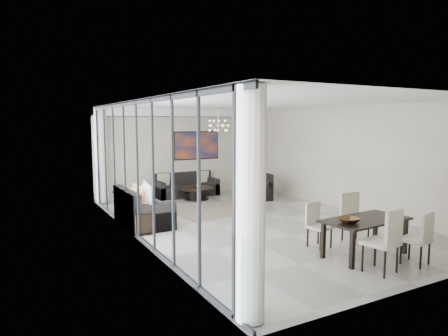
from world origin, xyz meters
TOP-DOWN VIEW (x-y plane):
  - room_shell at (0.46, 0.00)m, footprint 6.00×9.00m
  - window_wall at (-2.86, 0.00)m, footprint 0.37×8.95m
  - soffit at (0.00, 4.30)m, footprint 5.98×0.40m
  - painting at (0.50, 4.47)m, footprint 1.68×0.04m
  - chandelier at (0.30, 2.50)m, footprint 0.66×0.66m
  - rug at (-0.27, 1.64)m, footprint 2.53×2.03m
  - coffee_table at (-0.08, 3.30)m, footprint 1.11×1.11m
  - bowl_coffee at (-0.06, 3.22)m, footprint 0.25×0.25m
  - sofa_main at (-0.10, 4.07)m, footprint 2.10×0.86m
  - loveseat at (-2.55, 1.06)m, footprint 1.00×1.77m
  - armchair at (1.59, 2.45)m, footprint 1.09×1.13m
  - side_table at (-2.65, 2.65)m, footprint 0.43×0.43m
  - tv_console at (-2.76, 0.85)m, footprint 0.41×1.47m
  - television at (-2.60, 0.78)m, footprint 0.30×1.02m
  - dining_table at (0.37, -3.10)m, footprint 1.72×0.94m
  - dining_chair_sw at (-0.04, -3.90)m, footprint 0.58×0.58m
  - dining_chair_se at (0.80, -3.92)m, footprint 0.51×0.51m
  - dining_chair_nw at (-0.03, -2.24)m, footprint 0.46×0.46m
  - dining_chair_ne at (0.88, -2.31)m, footprint 0.51×0.51m
  - bowl_dining at (-0.11, -3.15)m, footprint 0.39×0.39m

SIDE VIEW (x-z plane):
  - rug at x=-0.27m, z-range 0.00..0.01m
  - coffee_table at x=-0.08m, z-range 0.03..0.41m
  - tv_console at x=-2.76m, z-range 0.00..0.46m
  - sofa_main at x=-0.10m, z-range -0.12..0.64m
  - armchair at x=1.59m, z-range -0.13..0.70m
  - loveseat at x=-2.55m, z-range -0.14..0.74m
  - side_table at x=-2.65m, z-range 0.10..0.70m
  - bowl_coffee at x=-0.06m, z-range 0.39..0.45m
  - dining_chair_nw at x=-0.03m, z-range 0.06..0.94m
  - dining_chair_se at x=0.80m, z-range 0.07..1.00m
  - dining_chair_ne at x=0.88m, z-range 0.08..1.08m
  - dining_table at x=0.37m, z-range 0.26..0.95m
  - dining_chair_sw at x=-0.04m, z-range 0.08..1.16m
  - bowl_dining at x=-0.11m, z-range 0.69..0.78m
  - television at x=-2.60m, z-range 0.46..1.04m
  - room_shell at x=0.46m, z-range 0.00..2.90m
  - window_wall at x=-2.86m, z-range 0.02..2.92m
  - painting at x=0.50m, z-range 1.16..2.14m
  - chandelier at x=0.30m, z-range 2.00..2.71m
  - soffit at x=0.00m, z-range 2.64..2.90m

